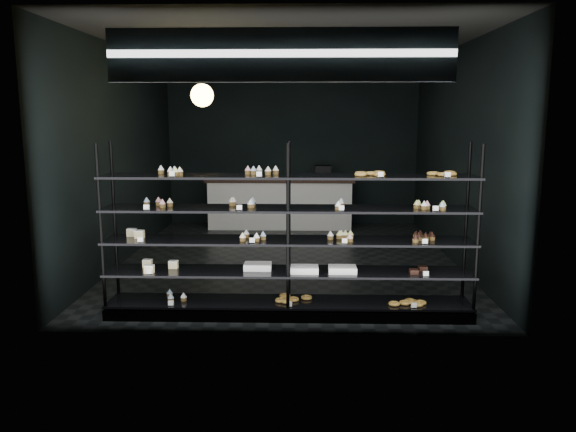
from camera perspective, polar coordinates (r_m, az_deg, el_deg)
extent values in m
cube|color=black|center=(8.68, 0.06, -4.40)|extent=(5.00, 6.00, 0.01)
cube|color=black|center=(8.46, 0.07, 17.01)|extent=(5.00, 6.00, 0.01)
cube|color=black|center=(11.41, 0.45, 7.22)|extent=(5.00, 0.01, 3.20)
cube|color=black|center=(5.43, -0.74, 3.96)|extent=(5.00, 0.01, 3.20)
cube|color=black|center=(8.84, -16.44, 5.95)|extent=(0.01, 6.00, 3.20)
cube|color=black|center=(8.72, 16.81, 5.88)|extent=(0.01, 6.00, 3.20)
cube|color=black|center=(6.32, 0.05, -9.51)|extent=(4.00, 0.50, 0.12)
cylinder|color=black|center=(6.22, -18.46, -1.50)|extent=(0.04, 0.04, 1.85)
cylinder|color=black|center=(6.63, -17.18, -0.74)|extent=(0.04, 0.04, 1.85)
cylinder|color=black|center=(5.85, -0.01, -1.69)|extent=(0.04, 0.04, 1.85)
cylinder|color=black|center=(6.28, 0.10, -0.86)|extent=(0.04, 0.04, 1.85)
cylinder|color=black|center=(6.13, 18.75, -1.70)|extent=(0.04, 0.04, 1.85)
cylinder|color=black|center=(6.54, 17.63, -0.91)|extent=(0.04, 0.04, 1.85)
cube|color=black|center=(6.29, 0.05, -8.74)|extent=(4.00, 0.50, 0.03)
cube|color=black|center=(6.18, 0.05, -5.67)|extent=(4.00, 0.50, 0.02)
cube|color=black|center=(6.10, 0.05, -2.51)|extent=(4.00, 0.50, 0.02)
cube|color=black|center=(6.03, 0.05, 0.74)|extent=(4.00, 0.50, 0.02)
cube|color=black|center=(5.98, 0.05, 4.05)|extent=(4.00, 0.50, 0.02)
cube|color=white|center=(5.96, -11.91, 4.17)|extent=(0.06, 0.04, 0.06)
cube|color=white|center=(5.81, -2.70, 4.23)|extent=(0.05, 0.04, 0.06)
cube|color=white|center=(5.84, 8.92, 4.15)|extent=(0.05, 0.04, 0.06)
cube|color=white|center=(5.99, 16.02, 4.02)|extent=(0.06, 0.04, 0.06)
cube|color=white|center=(6.07, -14.07, 0.85)|extent=(0.06, 0.04, 0.06)
cube|color=white|center=(5.89, -5.35, 0.83)|extent=(0.06, 0.04, 0.06)
cube|color=white|center=(5.85, 5.13, 0.79)|extent=(0.05, 0.04, 0.06)
cube|color=white|center=(5.99, 14.35, 0.73)|extent=(0.06, 0.04, 0.06)
cube|color=white|center=(6.15, -14.60, -2.37)|extent=(0.06, 0.04, 0.06)
cube|color=white|center=(5.93, -3.20, -2.51)|extent=(0.06, 0.04, 0.06)
cube|color=white|center=(5.93, 5.70, -2.56)|extent=(0.05, 0.04, 0.06)
cube|color=white|center=(6.05, 13.64, -2.54)|extent=(0.06, 0.04, 0.06)
cube|color=white|center=(6.21, -13.64, -5.54)|extent=(0.06, 0.04, 0.06)
cube|color=white|center=(6.15, 14.14, -5.72)|extent=(0.06, 0.04, 0.06)
cube|color=white|center=(6.26, -11.68, -8.67)|extent=(0.06, 0.04, 0.06)
cube|color=white|center=(6.10, 0.45, -8.96)|extent=(0.05, 0.04, 0.06)
cube|color=white|center=(6.21, 12.35, -8.86)|extent=(0.06, 0.04, 0.06)
cube|color=#0D1C42|center=(5.51, -0.74, 16.03)|extent=(3.20, 0.04, 0.45)
cube|color=white|center=(5.49, -0.75, 16.05)|extent=(3.30, 0.02, 0.50)
cylinder|color=black|center=(7.66, -8.81, 15.31)|extent=(0.01, 0.01, 0.58)
sphere|color=#ECC152|center=(7.63, -8.72, 12.03)|extent=(0.30, 0.30, 0.30)
cube|color=silver|center=(11.04, -0.81, 1.17)|extent=(2.77, 0.60, 0.92)
cube|color=black|center=(10.97, -0.82, 3.70)|extent=(2.88, 0.65, 0.06)
cube|color=black|center=(10.96, 3.55, 4.48)|extent=(0.30, 0.30, 0.25)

